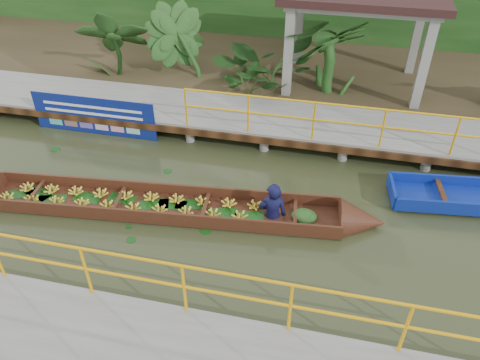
# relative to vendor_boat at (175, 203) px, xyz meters

# --- Properties ---
(ground) EXTENTS (80.00, 80.00, 0.00)m
(ground) POSITION_rel_vendor_boat_xyz_m (0.43, 0.13, -0.23)
(ground) COLOR #2A2F17
(ground) RESTS_ON ground
(land_strip) EXTENTS (30.00, 8.00, 0.45)m
(land_strip) POSITION_rel_vendor_boat_xyz_m (0.43, 7.63, -0.01)
(land_strip) COLOR #312518
(land_strip) RESTS_ON ground
(far_dock) EXTENTS (16.00, 2.06, 1.66)m
(far_dock) POSITION_rel_vendor_boat_xyz_m (0.44, 3.56, 0.24)
(far_dock) COLOR slate
(far_dock) RESTS_ON ground
(pavilion) EXTENTS (4.40, 3.00, 3.00)m
(pavilion) POSITION_rel_vendor_boat_xyz_m (3.43, 6.43, 2.58)
(pavilion) COLOR slate
(pavilion) RESTS_ON ground
(vendor_boat) EXTENTS (9.55, 1.87, 2.09)m
(vendor_boat) POSITION_rel_vendor_boat_xyz_m (0.00, 0.00, 0.00)
(vendor_boat) COLOR #3A1B0F
(vendor_boat) RESTS_ON ground
(blue_banner) EXTENTS (3.46, 0.04, 1.08)m
(blue_banner) POSITION_rel_vendor_boat_xyz_m (-3.16, 2.61, 0.32)
(blue_banner) COLOR navy
(blue_banner) RESTS_ON ground
(tropical_plants) EXTENTS (14.37, 1.37, 1.71)m
(tropical_plants) POSITION_rel_vendor_boat_xyz_m (2.55, 5.43, 1.07)
(tropical_plants) COLOR #163D13
(tropical_plants) RESTS_ON ground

